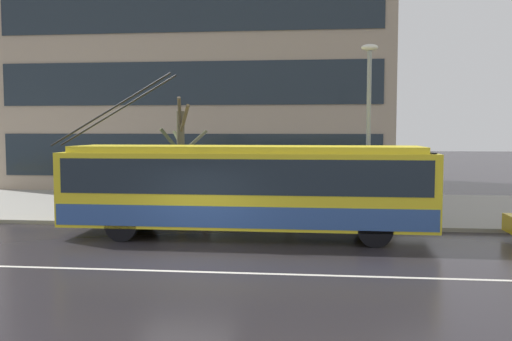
# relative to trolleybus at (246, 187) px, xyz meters

# --- Properties ---
(ground_plane) EXTENTS (160.00, 160.00, 0.00)m
(ground_plane) POSITION_rel_trolleybus_xyz_m (-1.24, -3.31, -1.63)
(ground_plane) COLOR #252126
(sidewalk_slab) EXTENTS (80.00, 10.00, 0.14)m
(sidewalk_slab) POSITION_rel_trolleybus_xyz_m (-1.24, 6.60, -1.56)
(sidewalk_slab) COLOR gray
(sidewalk_slab) RESTS_ON ground_plane
(lane_centre_line) EXTENTS (72.00, 0.14, 0.01)m
(lane_centre_line) POSITION_rel_trolleybus_xyz_m (-1.24, -4.51, -1.63)
(lane_centre_line) COLOR silver
(lane_centre_line) RESTS_ON ground_plane
(trolleybus) EXTENTS (12.33, 2.59, 5.30)m
(trolleybus) POSITION_rel_trolleybus_xyz_m (0.00, 0.00, 0.00)
(trolleybus) COLOR yellow
(trolleybus) RESTS_ON ground_plane
(bus_shelter) EXTENTS (3.95, 1.77, 2.66)m
(bus_shelter) POSITION_rel_trolleybus_xyz_m (-0.30, 3.90, 0.50)
(bus_shelter) COLOR gray
(bus_shelter) RESTS_ON sidewalk_slab
(pedestrian_at_shelter) EXTENTS (1.27, 1.27, 1.92)m
(pedestrian_at_shelter) POSITION_rel_trolleybus_xyz_m (-2.05, 3.03, 0.00)
(pedestrian_at_shelter) COLOR #5E4C50
(pedestrian_at_shelter) RESTS_ON sidewalk_slab
(pedestrian_approaching_curb) EXTENTS (0.41, 0.41, 1.67)m
(pedestrian_approaching_curb) POSITION_rel_trolleybus_xyz_m (1.26, 2.50, -0.50)
(pedestrian_approaching_curb) COLOR #5A5446
(pedestrian_approaching_curb) RESTS_ON sidewalk_slab
(pedestrian_walking_past) EXTENTS (1.47, 1.47, 2.02)m
(pedestrian_walking_past) POSITION_rel_trolleybus_xyz_m (4.35, 3.08, 0.16)
(pedestrian_walking_past) COLOR #5A4652
(pedestrian_walking_past) RESTS_ON sidewalk_slab
(street_lamp) EXTENTS (0.60, 0.32, 6.36)m
(street_lamp) POSITION_rel_trolleybus_xyz_m (4.08, 2.46, 2.29)
(street_lamp) COLOR gray
(street_lamp) RESTS_ON sidewalk_slab
(street_tree_bare) EXTENTS (1.82, 1.70, 4.62)m
(street_tree_bare) POSITION_rel_trolleybus_xyz_m (-3.11, 3.88, 0.87)
(street_tree_bare) COLOR brown
(street_tree_bare) RESTS_ON sidewalk_slab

